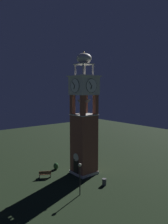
# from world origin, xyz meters

# --- Properties ---
(ground) EXTENTS (80.00, 80.00, 0.00)m
(ground) POSITION_xyz_m (0.00, 0.00, 0.00)
(ground) COLOR black
(clock_tower) EXTENTS (3.39, 3.39, 16.71)m
(clock_tower) POSITION_xyz_m (0.00, -0.00, 6.95)
(clock_tower) COLOR brown
(clock_tower) RESTS_ON ground
(park_bench) EXTENTS (1.20, 1.60, 0.95)m
(park_bench) POSITION_xyz_m (-2.06, -5.00, 0.48)
(park_bench) COLOR brown
(park_bench) RESTS_ON ground
(lamp_post) EXTENTS (0.36, 0.36, 3.61)m
(lamp_post) POSITION_xyz_m (4.61, -4.38, 2.53)
(lamp_post) COLOR black
(lamp_post) RESTS_ON ground
(trash_bin) EXTENTS (0.52, 0.52, 0.80)m
(trash_bin) POSITION_xyz_m (4.54, -0.52, 0.40)
(trash_bin) COLOR #4C4C51
(trash_bin) RESTS_ON ground
(shrub_near_entry) EXTENTS (0.74, 0.74, 0.98)m
(shrub_near_entry) POSITION_xyz_m (-3.75, -2.24, 0.49)
(shrub_near_entry) COLOR #28562D
(shrub_near_entry) RESTS_ON ground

